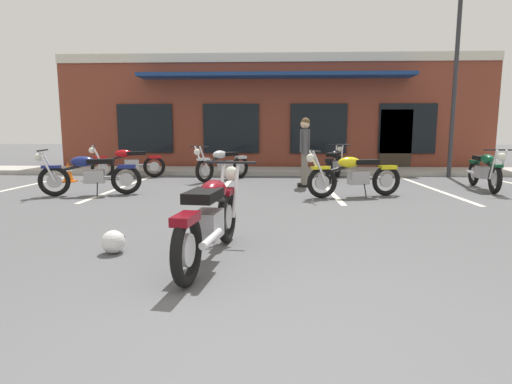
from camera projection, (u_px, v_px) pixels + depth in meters
ground_plane at (277, 225)px, 5.88m from camera, size 80.00×80.00×0.00m
sidewalk_kerb at (274, 171)px, 13.43m from camera, size 22.00×1.80×0.14m
brick_storefront_building at (274, 116)px, 16.81m from camera, size 15.21×6.22×4.00m
painted_stall_lines at (275, 188)px, 9.88m from camera, size 12.55×4.80×0.01m
motorcycle_foreground_classic at (211, 217)px, 4.23m from camera, size 0.71×2.10×0.98m
motorcycle_red_sportbike at (484, 170)px, 9.50m from camera, size 0.74×2.10×0.98m
motorcycle_black_cruiser at (223, 164)px, 11.40m from camera, size 1.48×1.79×0.98m
motorcycle_silver_naked at (89, 174)px, 8.62m from camera, size 2.08×0.88×0.98m
motorcycle_blue_standard at (128, 162)px, 11.88m from camera, size 2.02×1.05×0.98m
motorcycle_green_cafe_racer at (334, 163)px, 11.47m from camera, size 0.97×2.04×0.98m
motorcycle_cream_vintage at (354, 175)px, 8.42m from camera, size 2.06×0.93×0.98m
person_in_shorts_foreground at (305, 148)px, 9.94m from camera, size 0.28×0.60×1.68m
helmet_on_pavement at (113, 242)px, 4.51m from camera, size 0.26×0.26×0.26m
traffic_cone at (68, 172)px, 11.02m from camera, size 0.34×0.34×0.53m
parking_lot_lamp_post at (458, 56)px, 11.54m from camera, size 0.24×0.76×5.43m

